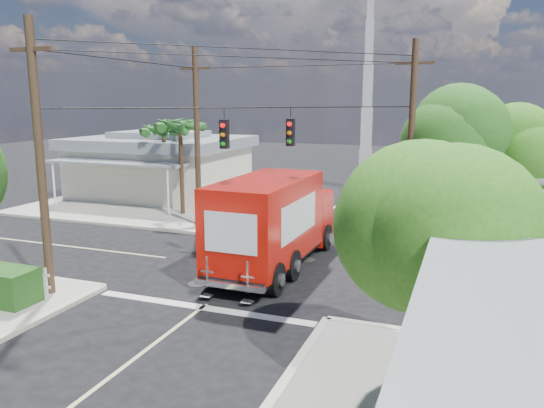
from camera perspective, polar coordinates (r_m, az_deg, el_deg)
The scene contains 14 objects.
ground at distance 20.90m, azimuth -1.94°, elevation -6.92°, with size 120.00×120.00×0.00m, color black.
sidewalk_ne at distance 30.10m, azimuth 26.27°, elevation -2.35°, with size 14.12×14.12×0.14m.
sidewalk_nw at distance 35.20m, azimuth -11.57°, elevation 0.37°, with size 14.12×14.12×0.14m.
road_markings at distance 19.62m, azimuth -3.61°, elevation -8.13°, with size 32.00×32.00×0.01m.
building_nw at distance 36.80m, azimuth -11.88°, elevation 4.20°, with size 10.80×10.20×4.30m.
radio_tower at distance 39.03m, azimuth 10.18°, elevation 9.68°, with size 0.80×0.80×17.00m.
tree_ne_front at distance 25.18m, azimuth 19.68°, elevation 6.58°, with size 4.21×4.14×6.66m.
tree_ne_back at distance 27.49m, azimuth 25.14°, elevation 5.29°, with size 3.77×3.66×5.82m.
tree_se at distance 11.39m, azimuth 16.90°, elevation -1.59°, with size 3.67×3.54×5.62m.
palm_nw_front at distance 30.00m, azimuth -9.86°, elevation 8.20°, with size 3.01×3.08×5.59m.
palm_nw_back at distance 32.34m, azimuth -11.57°, elevation 7.67°, with size 3.01×3.08×5.19m.
utility_poles at distance 22.07m, azimuth -4.24°, elevation 6.41°, with size 12.00×10.68×9.00m.
vending_boxes at distance 25.25m, azimuth 17.45°, elevation -2.65°, with size 1.90×0.50×1.10m.
delivery_truck at distance 20.51m, azimuth 0.18°, elevation -1.93°, with size 2.85×8.44×3.62m.
Camera 1 is at (7.65, -18.36, 6.43)m, focal length 35.00 mm.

